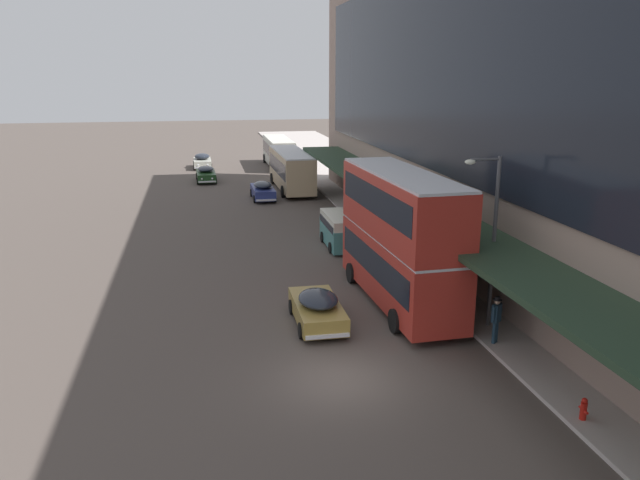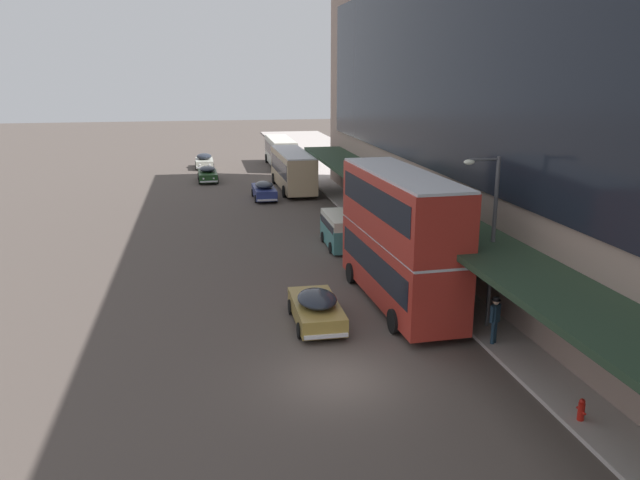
% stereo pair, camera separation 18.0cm
% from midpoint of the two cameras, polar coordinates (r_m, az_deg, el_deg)
% --- Properties ---
extents(ground, '(240.00, 240.00, 0.00)m').
position_cam_midpoint_polar(ground, '(21.82, 1.84, -12.62)').
color(ground, '#4F443E').
extents(sidewalk_kerb, '(10.00, 180.00, 0.15)m').
position_cam_midpoint_polar(sidewalk_kerb, '(26.26, 26.31, -9.11)').
color(sidewalk_kerb, '#B6AAA4').
rests_on(sidewalk_kerb, ground).
extents(transit_bus_kerbside_front, '(2.78, 9.91, 3.10)m').
position_cam_midpoint_polar(transit_bus_kerbside_front, '(69.57, -3.56, 8.18)').
color(transit_bus_kerbside_front, beige).
rests_on(transit_bus_kerbside_front, ground).
extents(transit_bus_kerbside_rear, '(3.04, 9.92, 6.01)m').
position_cam_midpoint_polar(transit_bus_kerbside_rear, '(27.59, 7.46, 0.49)').
color(transit_bus_kerbside_rear, '#AE2B22').
rests_on(transit_bus_kerbside_rear, ground).
extents(transit_bus_kerbside_far, '(2.89, 10.46, 3.43)m').
position_cam_midpoint_polar(transit_bus_kerbside_far, '(55.36, -2.42, 6.59)').
color(transit_bus_kerbside_far, tan).
rests_on(transit_bus_kerbside_far, ground).
extents(sedan_second_mid, '(1.93, 4.76, 1.44)m').
position_cam_midpoint_polar(sedan_second_mid, '(60.93, -10.15, 5.97)').
color(sedan_second_mid, '#1B3B1A').
rests_on(sedan_second_mid, ground).
extents(sedan_oncoming_front, '(1.84, 4.61, 1.52)m').
position_cam_midpoint_polar(sedan_oncoming_front, '(51.55, -5.03, 4.55)').
color(sedan_oncoming_front, navy).
rests_on(sedan_oncoming_front, ground).
extents(sedan_second_near, '(2.00, 4.43, 1.58)m').
position_cam_midpoint_polar(sedan_second_near, '(69.70, -10.46, 7.13)').
color(sedan_second_near, beige).
rests_on(sedan_second_near, ground).
extents(sedan_far_back, '(1.97, 4.43, 1.46)m').
position_cam_midpoint_polar(sedan_far_back, '(25.90, -0.13, -6.22)').
color(sedan_far_back, olive).
rests_on(sedan_far_back, ground).
extents(vw_van, '(1.93, 4.56, 1.96)m').
position_cam_midpoint_polar(vw_van, '(37.31, 2.04, 1.06)').
color(vw_van, teal).
rests_on(vw_van, ground).
extents(pedestrian_at_kerb, '(0.51, 0.44, 1.86)m').
position_cam_midpoint_polar(pedestrian_at_kerb, '(24.64, 15.91, -6.85)').
color(pedestrian_at_kerb, '#1A3043').
rests_on(pedestrian_at_kerb, sidewalk_kerb).
extents(street_lamp, '(1.50, 0.28, 6.90)m').
position_cam_midpoint_polar(street_lamp, '(25.27, 15.44, 0.86)').
color(street_lamp, '#4C4C51').
rests_on(street_lamp, sidewalk_kerb).
extents(fire_hydrant, '(0.20, 0.40, 0.70)m').
position_cam_midpoint_polar(fire_hydrant, '(20.65, 23.02, -14.08)').
color(fire_hydrant, red).
rests_on(fire_hydrant, sidewalk_kerb).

